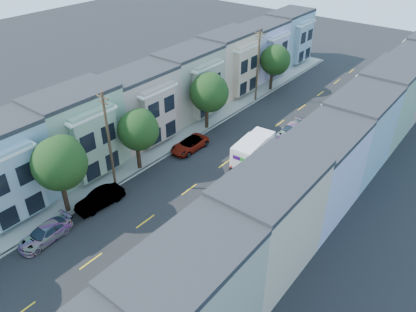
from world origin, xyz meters
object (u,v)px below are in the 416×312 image
Objects in this scene: parked_left_c at (100,199)px; lead_sedan at (291,130)px; tree_far_r at (358,91)px; parked_left_d at (189,145)px; utility_pole_near at (109,141)px; fedex_truck at (253,149)px; tree_e at (275,60)px; tree_b at (59,163)px; parked_right_c at (288,154)px; parked_left_b at (45,233)px; parked_right_b at (163,261)px; tree_d at (209,93)px; tree_c at (138,130)px; parked_right_d at (331,117)px; parked_right_a at (105,310)px; utility_pole_far at (258,66)px.

lead_sedan is at bearing 76.63° from parked_left_c.
tree_far_r reaches higher than parked_left_d.
utility_pole_near is 1.65× the size of fedex_truck.
tree_b is at bearing -90.00° from tree_e.
parked_right_c is (-1.99, -13.42, -3.50)m from tree_far_r.
parked_left_b is 10.55m from parked_right_b.
tree_b is 1.66× the size of lead_sedan.
parked_left_b is at bearing -86.64° from tree_d.
tree_c is 25.70m from parked_right_d.
parked_left_c is at bearing -89.18° from parked_left_d.
utility_pole_near is at bearing -130.53° from fedex_truck.
parked_right_a is at bearing -51.67° from tree_c.
parked_right_a is at bearing -74.79° from tree_e.
parked_left_c is (0.00, 5.76, 0.08)m from parked_left_b.
lead_sedan reaches higher than parked_right_b.
parked_right_d is at bearing 73.70° from fedex_truck.
parked_left_c is 1.12× the size of parked_right_c.
tree_b is at bearing -90.00° from tree_d.
tree_b is 1.79× the size of parked_right_d.
parked_right_c is at bearing 45.76° from tree_c.
tree_d is at bearing -132.18° from parked_right_d.
tree_c is 1.13× the size of fedex_truck.
tree_e reaches higher than lead_sedan.
parked_right_b is (9.80, -14.67, -0.02)m from parked_left_d.
tree_far_r is at bearing 45.44° from tree_d.
tree_e is at bearing 128.90° from lead_sedan.
parked_left_d is at bearing -122.22° from tree_far_r.
parked_left_b is 1.10× the size of parked_right_c.
utility_pole_near reaches higher than tree_b.
utility_pole_far reaches higher than parked_right_a.
tree_e is at bearing 90.03° from utility_pole_far.
parked_right_a is 0.99× the size of parked_right_b.
tree_b is 5.97m from parked_left_b.
parked_right_d is (9.80, 35.14, -0.03)m from parked_left_b.
parked_right_a is 0.95× the size of parked_right_c.
parked_right_d is (11.20, 22.76, -4.11)m from tree_c.
tree_c is at bearing 106.50° from parked_left_c.
fedex_truck is at bearing -127.13° from parked_right_c.
fedex_truck is (8.47, 17.47, -3.79)m from tree_b.
lead_sedan is at bearing 96.84° from parked_right_b.
tree_d is 9.59m from fedex_truck.
tree_d reaches higher than parked_right_b.
parked_right_c is at bearing 29.20° from parked_left_d.
parked_left_b is 1.05× the size of parked_right_d.
tree_far_r is at bearing 65.20° from utility_pole_near.
tree_b is 23.87m from parked_right_c.
tree_c is 27.03m from tree_e.
tree_e is at bearing 109.75° from parked_right_a.
tree_c is 1.50× the size of parked_left_b.
tree_b is at bearing -110.23° from lead_sedan.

